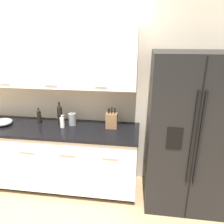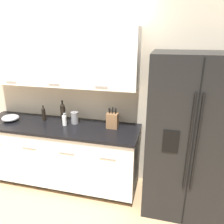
{
  "view_description": "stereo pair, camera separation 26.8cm",
  "coord_description": "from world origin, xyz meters",
  "px_view_note": "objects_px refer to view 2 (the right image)",
  "views": [
    {
      "loc": [
        1.17,
        -1.59,
        2.06
      ],
      "look_at": [
        0.82,
        0.92,
        1.15
      ],
      "focal_mm": 35.0,
      "sensor_mm": 36.0,
      "label": 1
    },
    {
      "loc": [
        1.43,
        -1.53,
        2.06
      ],
      "look_at": [
        0.82,
        0.92,
        1.15
      ],
      "focal_mm": 35.0,
      "sensor_mm": 36.0,
      "label": 2
    }
  ],
  "objects_px": {
    "knife_block": "(112,120)",
    "oil_bottle": "(44,114)",
    "wine_bottle": "(63,113)",
    "steel_canister": "(75,118)",
    "refrigerator": "(189,137)",
    "soap_dispenser": "(64,120)",
    "mixing_bowl": "(10,118)"
  },
  "relations": [
    {
      "from": "refrigerator",
      "to": "knife_block",
      "type": "xyz_separation_m",
      "value": [
        -0.94,
        0.14,
        0.06
      ]
    },
    {
      "from": "refrigerator",
      "to": "wine_bottle",
      "type": "relative_size",
      "value": 6.11
    },
    {
      "from": "knife_block",
      "to": "soap_dispenser",
      "type": "bearing_deg",
      "value": -172.69
    },
    {
      "from": "wine_bottle",
      "to": "mixing_bowl",
      "type": "height_order",
      "value": "wine_bottle"
    },
    {
      "from": "wine_bottle",
      "to": "steel_canister",
      "type": "bearing_deg",
      "value": -1.85
    },
    {
      "from": "oil_bottle",
      "to": "soap_dispenser",
      "type": "bearing_deg",
      "value": -14.91
    },
    {
      "from": "refrigerator",
      "to": "oil_bottle",
      "type": "xyz_separation_m",
      "value": [
        -1.94,
        0.15,
        0.06
      ]
    },
    {
      "from": "refrigerator",
      "to": "oil_bottle",
      "type": "relative_size",
      "value": 8.59
    },
    {
      "from": "soap_dispenser",
      "to": "refrigerator",
      "type": "bearing_deg",
      "value": -2.02
    },
    {
      "from": "refrigerator",
      "to": "wine_bottle",
      "type": "distance_m",
      "value": 1.66
    },
    {
      "from": "wine_bottle",
      "to": "oil_bottle",
      "type": "relative_size",
      "value": 1.41
    },
    {
      "from": "knife_block",
      "to": "wine_bottle",
      "type": "xyz_separation_m",
      "value": [
        -0.71,
        0.02,
        0.04
      ]
    },
    {
      "from": "knife_block",
      "to": "oil_bottle",
      "type": "distance_m",
      "value": 1.0
    },
    {
      "from": "mixing_bowl",
      "to": "steel_canister",
      "type": "bearing_deg",
      "value": 8.52
    },
    {
      "from": "steel_canister",
      "to": "knife_block",
      "type": "bearing_deg",
      "value": -1.9
    },
    {
      "from": "oil_bottle",
      "to": "mixing_bowl",
      "type": "bearing_deg",
      "value": -163.53
    },
    {
      "from": "soap_dispenser",
      "to": "steel_canister",
      "type": "relative_size",
      "value": 0.98
    },
    {
      "from": "mixing_bowl",
      "to": "wine_bottle",
      "type": "bearing_deg",
      "value": 10.85
    },
    {
      "from": "knife_block",
      "to": "oil_bottle",
      "type": "bearing_deg",
      "value": 179.21
    },
    {
      "from": "oil_bottle",
      "to": "knife_block",
      "type": "bearing_deg",
      "value": -0.79
    },
    {
      "from": "soap_dispenser",
      "to": "mixing_bowl",
      "type": "height_order",
      "value": "soap_dispenser"
    },
    {
      "from": "wine_bottle",
      "to": "oil_bottle",
      "type": "bearing_deg",
      "value": -178.16
    },
    {
      "from": "soap_dispenser",
      "to": "oil_bottle",
      "type": "distance_m",
      "value": 0.37
    },
    {
      "from": "wine_bottle",
      "to": "soap_dispenser",
      "type": "height_order",
      "value": "wine_bottle"
    },
    {
      "from": "wine_bottle",
      "to": "refrigerator",
      "type": "bearing_deg",
      "value": -5.59
    },
    {
      "from": "oil_bottle",
      "to": "steel_canister",
      "type": "bearing_deg",
      "value": 0.48
    },
    {
      "from": "steel_canister",
      "to": "soap_dispenser",
      "type": "bearing_deg",
      "value": -136.32
    },
    {
      "from": "knife_block",
      "to": "steel_canister",
      "type": "relative_size",
      "value": 1.57
    },
    {
      "from": "soap_dispenser",
      "to": "mixing_bowl",
      "type": "relative_size",
      "value": 0.75
    },
    {
      "from": "knife_block",
      "to": "steel_canister",
      "type": "distance_m",
      "value": 0.54
    },
    {
      "from": "refrigerator",
      "to": "oil_bottle",
      "type": "bearing_deg",
      "value": 175.53
    },
    {
      "from": "knife_block",
      "to": "mixing_bowl",
      "type": "distance_m",
      "value": 1.46
    }
  ]
}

